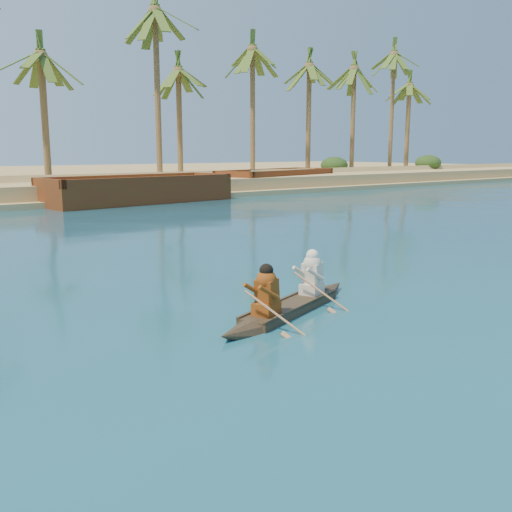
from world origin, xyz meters
TOP-DOWN VIEW (x-y plane):
  - ground at (0.00, 0.00)m, footprint 160.00×160.00m
  - canoe at (-0.55, -4.00)m, footprint 5.07×2.39m
  - barge_mid at (8.64, 22.38)m, footprint 13.12×5.56m
  - barge_right at (24.46, 27.00)m, footprint 13.36×7.45m

SIDE VIEW (x-z plane):
  - ground at x=0.00m, z-range 0.00..0.00m
  - canoe at x=-0.55m, z-range -0.44..0.98m
  - barge_right at x=24.46m, z-range -0.32..1.80m
  - barge_mid at x=8.64m, z-range -0.32..1.81m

